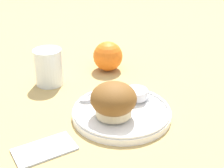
{
  "coord_description": "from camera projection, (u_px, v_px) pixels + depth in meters",
  "views": [
    {
      "loc": [
        -0.31,
        -0.48,
        0.36
      ],
      "look_at": [
        0.0,
        0.04,
        0.06
      ],
      "focal_mm": 50.0,
      "sensor_mm": 36.0,
      "label": 1
    }
  ],
  "objects": [
    {
      "name": "muffin",
      "position": [
        114.0,
        101.0,
        0.62
      ],
      "size": [
        0.09,
        0.09,
        0.07
      ],
      "color": "beige",
      "rests_on": "plate"
    },
    {
      "name": "cream_ramekin",
      "position": [
        136.0,
        93.0,
        0.7
      ],
      "size": [
        0.05,
        0.05,
        0.02
      ],
      "color": "silver",
      "rests_on": "plate"
    },
    {
      "name": "ground_plane",
      "position": [
        120.0,
        114.0,
        0.67
      ],
      "size": [
        3.0,
        3.0,
        0.0
      ],
      "primitive_type": "plane",
      "color": "tan"
    },
    {
      "name": "berry_pair",
      "position": [
        113.0,
        97.0,
        0.69
      ],
      "size": [
        0.03,
        0.02,
        0.02
      ],
      "color": "#4C194C",
      "rests_on": "plate"
    },
    {
      "name": "folded_napkin",
      "position": [
        44.0,
        149.0,
        0.56
      ],
      "size": [
        0.11,
        0.06,
        0.01
      ],
      "color": "#B2BCCC",
      "rests_on": "ground_plane"
    },
    {
      "name": "plate",
      "position": [
        121.0,
        112.0,
        0.66
      ],
      "size": [
        0.21,
        0.21,
        0.02
      ],
      "color": "white",
      "rests_on": "ground_plane"
    },
    {
      "name": "butter_knife",
      "position": [
        115.0,
        98.0,
        0.69
      ],
      "size": [
        0.14,
        0.08,
        0.0
      ],
      "rotation": [
        0.0,
        0.0,
        -0.47
      ],
      "color": "silver",
      "rests_on": "plate"
    },
    {
      "name": "orange_fruit",
      "position": [
        108.0,
        56.0,
        0.86
      ],
      "size": [
        0.08,
        0.08,
        0.08
      ],
      "color": "orange",
      "rests_on": "ground_plane"
    },
    {
      "name": "juice_glass",
      "position": [
        49.0,
        67.0,
        0.79
      ],
      "size": [
        0.07,
        0.07,
        0.09
      ],
      "color": "silver",
      "rests_on": "ground_plane"
    }
  ]
}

